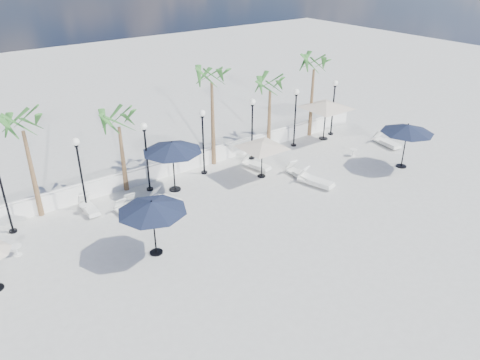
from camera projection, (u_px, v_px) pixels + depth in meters
ground at (277, 220)px, 22.58m from camera, size 100.00×100.00×0.00m
balustrade at (195, 160)px, 27.76m from camera, size 26.00×0.30×1.01m
lamppost_0 at (1, 184)px, 20.56m from camera, size 0.36×0.36×3.84m
lamppost_1 at (79, 164)px, 22.42m from camera, size 0.36×0.36×3.84m
lamppost_2 at (146, 148)px, 24.27m from camera, size 0.36×0.36×3.84m
lamppost_3 at (203, 133)px, 26.13m from camera, size 0.36×0.36×3.84m
lamppost_4 at (252, 121)px, 27.99m from camera, size 0.36×0.36×3.84m
lamppost_5 at (296, 110)px, 29.84m from camera, size 0.36×0.36×3.84m
lamppost_6 at (334, 100)px, 31.70m from camera, size 0.36×0.36×3.84m
palm_0 at (22, 128)px, 21.01m from camera, size 2.60×2.60×5.50m
palm_1 at (119, 124)px, 23.75m from camera, size 2.60×2.60×4.70m
palm_2 at (212, 80)px, 26.16m from camera, size 2.60×2.60×6.10m
palm_3 at (270, 88)px, 28.96m from camera, size 2.60×2.60×4.90m
palm_4 at (314, 67)px, 30.58m from camera, size 2.60×2.60×5.70m
lounger_0 at (134, 207)px, 23.28m from camera, size 0.81×1.81×0.65m
lounger_1 at (89, 207)px, 23.25m from camera, size 0.60×1.77×0.66m
lounger_2 at (166, 198)px, 24.10m from camera, size 1.21×1.81×0.65m
lounger_3 at (127, 212)px, 22.85m from camera, size 0.75×1.77×0.64m
lounger_4 at (316, 181)px, 25.80m from camera, size 1.21×2.20×0.79m
lounger_5 at (256, 165)px, 27.76m from camera, size 1.05×1.97×0.70m
lounger_6 at (300, 173)px, 26.72m from camera, size 0.66×1.90×0.71m
lounger_7 at (387, 142)px, 30.90m from camera, size 0.94×2.13×0.77m
side_table_0 at (17, 249)px, 19.96m from camera, size 0.47×0.47×0.46m
side_table_1 at (85, 208)px, 23.10m from camera, size 0.45×0.45×0.44m
side_table_2 at (353, 152)px, 29.37m from camera, size 0.45×0.45×0.44m
parasol_navy_left at (152, 207)px, 19.17m from camera, size 2.95×2.95×2.61m
parasol_navy_mid at (172, 147)px, 24.27m from camera, size 3.19×3.19×2.86m
parasol_navy_right at (408, 129)px, 26.96m from camera, size 3.06×3.06×2.75m
parasol_cream_sq_a at (262, 142)px, 25.91m from camera, size 4.64×4.64×2.28m
parasol_cream_sq_b at (326, 102)px, 30.89m from camera, size 5.62×5.62×2.82m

